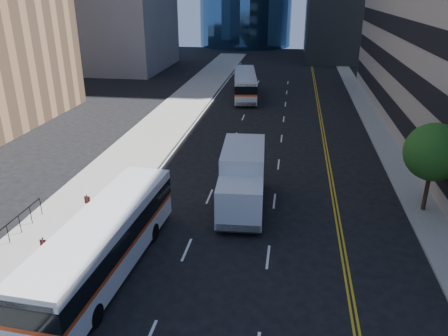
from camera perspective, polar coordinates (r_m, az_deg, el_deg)
name	(u,v)px	position (r m, az deg, el deg)	size (l,w,h in m)	color
ground	(254,282)	(19.82, 3.90, -14.58)	(160.00, 160.00, 0.00)	black
sidewalk_west	(172,116)	(44.05, -6.77, 6.71)	(5.00, 90.00, 0.15)	gray
sidewalk_east	(375,125)	(43.19, 19.14, 5.29)	(2.00, 90.00, 0.15)	gray
street_tree	(434,152)	(26.37, 25.73, 1.86)	(3.20, 3.20, 5.10)	#332114
bus_front	(105,242)	(20.23, -15.25, -9.26)	(2.98, 11.12, 2.84)	silver
bus_rear	(245,84)	(51.92, 2.73, 10.93)	(3.88, 11.28, 2.85)	silver
box_truck	(242,178)	(25.15, 2.40, -1.34)	(2.86, 7.18, 3.37)	silver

